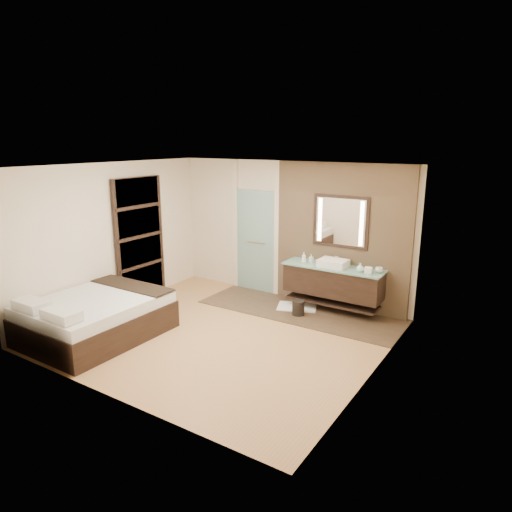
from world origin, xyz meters
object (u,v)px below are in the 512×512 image
Objects in this scene: vanity at (333,281)px; waste_bin at (298,308)px; bed at (96,317)px; mirror_unit at (341,222)px.

vanity is 0.80m from waste_bin.
bed is 7.46× the size of waste_bin.
mirror_unit is at bearing 90.00° from vanity.
bed is (-2.75, -3.31, -1.32)m from mirror_unit.
mirror_unit is at bearing 50.50° from bed.
mirror_unit is at bearing 60.49° from waste_bin.
mirror_unit is (0.00, 0.24, 1.07)m from vanity.
vanity is 1.75× the size of mirror_unit.
mirror_unit reaches higher than vanity.
bed reaches higher than waste_bin.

